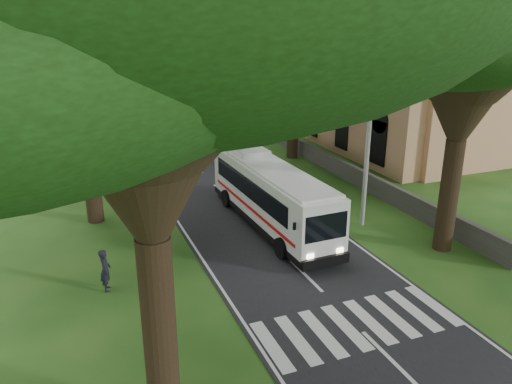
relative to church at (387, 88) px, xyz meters
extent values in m
plane|color=#1C4513|center=(-17.86, -21.55, -4.91)|extent=(140.00, 140.00, 0.00)
cube|color=black|center=(-17.86, 3.45, -4.90)|extent=(8.00, 120.00, 0.04)
cube|color=silver|center=(-17.86, -23.55, -4.91)|extent=(8.00, 3.00, 0.01)
cube|color=#383533|center=(-8.86, 2.45, -4.31)|extent=(0.35, 50.00, 1.20)
cube|color=tan|center=(0.14, 0.45, -1.71)|extent=(12.00, 22.00, 6.40)
pyramid|color=#595960|center=(0.14, 0.45, 3.69)|extent=(14.00, 24.00, 2.20)
cube|color=tan|center=(-2.86, -9.55, 0.09)|extent=(3.00, 3.00, 10.00)
cone|color=#595960|center=(-2.86, -9.55, 5.89)|extent=(4.00, 4.00, 1.60)
cylinder|color=gray|center=(-12.36, -15.55, -0.91)|extent=(0.24, 0.24, 8.00)
cube|color=gray|center=(-12.36, -15.55, 2.49)|extent=(1.60, 0.10, 0.10)
cube|color=gray|center=(-12.36, -15.55, 1.89)|extent=(1.20, 0.10, 0.10)
cylinder|color=gray|center=(-12.36, 4.45, -0.91)|extent=(0.24, 0.24, 8.00)
cube|color=gray|center=(-12.36, 4.45, 2.49)|extent=(1.60, 0.10, 0.10)
cube|color=gray|center=(-12.36, 4.45, 1.89)|extent=(1.20, 0.10, 0.10)
cylinder|color=gray|center=(-12.36, 24.45, -0.91)|extent=(0.24, 0.24, 8.00)
cube|color=gray|center=(-12.36, 24.45, 2.49)|extent=(1.60, 0.10, 0.10)
cube|color=gray|center=(-12.36, 24.45, 1.89)|extent=(1.20, 0.10, 0.10)
cylinder|color=black|center=(-25.36, -25.55, -2.07)|extent=(0.90, 0.90, 5.69)
cone|color=black|center=(-25.36, -25.55, 2.68)|extent=(3.20, 3.20, 3.80)
cylinder|color=black|center=(-25.86, -9.55, -1.84)|extent=(0.90, 0.90, 6.13)
cone|color=black|center=(-25.86, -9.55, 3.13)|extent=(3.20, 3.20, 3.80)
cylinder|color=black|center=(-25.36, 8.45, -2.11)|extent=(0.90, 0.90, 5.59)
cone|color=black|center=(-25.36, 8.45, 2.58)|extent=(3.20, 3.20, 3.80)
ellipsoid|color=black|center=(-25.36, 8.45, 6.51)|extent=(16.21, 16.21, 6.81)
cylinder|color=black|center=(-26.36, 26.45, -2.02)|extent=(0.90, 0.90, 5.78)
cone|color=black|center=(-26.36, 26.45, 2.77)|extent=(3.20, 3.20, 3.80)
ellipsoid|color=black|center=(-26.36, 26.45, 6.94)|extent=(12.95, 12.95, 5.44)
cylinder|color=black|center=(-10.36, -19.55, -2.17)|extent=(0.90, 0.90, 5.47)
cone|color=black|center=(-10.36, -19.55, 2.46)|extent=(3.20, 3.20, 3.80)
ellipsoid|color=black|center=(-10.36, -19.55, 6.25)|extent=(12.78, 12.78, 5.37)
cylinder|color=black|center=(-9.86, -1.55, -1.71)|extent=(0.90, 0.90, 6.39)
cone|color=black|center=(-9.86, -1.55, 3.38)|extent=(3.20, 3.20, 3.80)
cylinder|color=black|center=(-10.36, 16.45, -1.89)|extent=(0.90, 0.90, 6.04)
cone|color=black|center=(-10.36, 16.45, 3.03)|extent=(3.20, 3.20, 3.80)
ellipsoid|color=black|center=(-10.36, 16.45, 7.51)|extent=(12.72, 12.72, 5.34)
cylinder|color=black|center=(-9.36, 34.45, -1.74)|extent=(0.90, 0.90, 6.34)
cone|color=black|center=(-9.36, 34.45, 3.34)|extent=(3.20, 3.20, 3.80)
cube|color=silver|center=(-17.06, -13.75, -3.08)|extent=(2.71, 11.49, 2.81)
cube|color=black|center=(-17.07, -13.46, -2.67)|extent=(2.71, 9.39, 1.05)
cube|color=black|center=(-17.06, -13.75, -4.43)|extent=(2.75, 11.53, 0.33)
cube|color=red|center=(-17.06, -13.75, -3.72)|extent=(2.72, 10.35, 0.17)
cube|color=silver|center=(-17.06, -13.75, -1.62)|extent=(2.50, 10.91, 0.17)
cylinder|color=black|center=(-18.14, -17.59, -4.39)|extent=(0.36, 1.06, 1.05)
cylinder|color=black|center=(-15.77, -17.52, -4.39)|extent=(0.36, 1.06, 1.05)
cylinder|color=black|center=(-18.36, -10.17, -4.39)|extent=(0.36, 1.06, 1.05)
cylinder|color=black|center=(-15.98, -10.10, -4.39)|extent=(0.36, 1.06, 1.05)
imported|color=#A2A3A7|center=(-19.72, 21.82, -4.17)|extent=(2.97, 4.46, 1.41)
imported|color=maroon|center=(-14.86, 36.29, -4.24)|extent=(2.65, 4.68, 1.28)
imported|color=black|center=(-26.11, -17.49, -3.99)|extent=(0.51, 0.72, 1.84)
camera|label=1|loc=(-27.15, -36.80, 5.88)|focal=35.00mm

